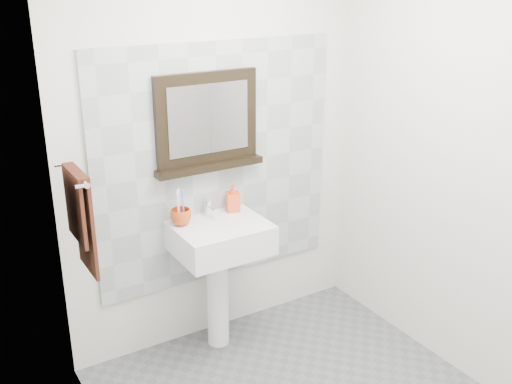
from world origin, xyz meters
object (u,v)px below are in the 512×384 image
Objects in this scene: pedestal_sink at (220,251)px; toothbrush_cup at (181,217)px; soap_dispenser at (233,198)px; framed_mirror at (207,124)px; hand_towel at (81,214)px.

toothbrush_cup is (-0.20, 0.10, 0.23)m from pedestal_sink.
framed_mirror is at bearing 173.28° from soap_dispenser.
hand_towel reaches higher than soap_dispenser.
framed_mirror is 1.26× the size of hand_towel.
framed_mirror is (0.03, 0.19, 0.75)m from pedestal_sink.
toothbrush_cup is 0.69m from hand_towel.
toothbrush_cup is 0.57m from framed_mirror.
pedestal_sink reaches higher than toothbrush_cup.
soap_dispenser is at bearing 4.70° from toothbrush_cup.
soap_dispenser is 1.04m from hand_towel.
toothbrush_cup is 0.23× the size of hand_towel.
hand_towel reaches higher than pedestal_sink.
framed_mirror is at bearing 80.77° from pedestal_sink.
pedestal_sink is at bearing -26.35° from toothbrush_cup.
framed_mirror is (0.23, 0.09, 0.52)m from toothbrush_cup.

